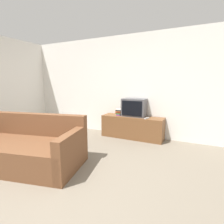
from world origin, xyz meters
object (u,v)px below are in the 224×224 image
(tv_stand, at_px, (132,127))
(remote_on_stand, at_px, (147,118))
(couch, at_px, (23,149))
(book_stack, at_px, (119,112))
(television, at_px, (134,108))

(tv_stand, height_order, remote_on_stand, remote_on_stand)
(couch, bearing_deg, tv_stand, 48.21)
(tv_stand, relative_size, book_stack, 7.13)
(tv_stand, relative_size, couch, 0.71)
(television, bearing_deg, remote_on_stand, -21.36)
(television, distance_m, couch, 2.61)
(couch, relative_size, book_stack, 10.05)
(television, xyz_separation_m, book_stack, (-0.40, -0.02, -0.14))
(remote_on_stand, bearing_deg, tv_stand, 165.31)
(couch, relative_size, remote_on_stand, 11.80)
(couch, height_order, book_stack, couch)
(tv_stand, distance_m, book_stack, 0.52)
(book_stack, xyz_separation_m, remote_on_stand, (0.77, -0.13, -0.07))
(couch, bearing_deg, book_stack, 56.42)
(television, relative_size, remote_on_stand, 3.16)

